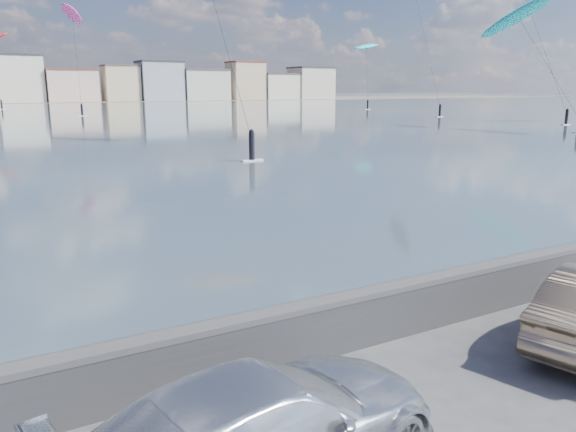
{
  "coord_description": "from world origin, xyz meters",
  "views": [
    {
      "loc": [
        -3.96,
        -4.78,
        4.52
      ],
      "look_at": [
        1.0,
        4.0,
        2.2
      ],
      "focal_mm": 35.0,
      "sensor_mm": 36.0,
      "label": 1
    }
  ],
  "objects": [
    {
      "name": "kitesurfer_5",
      "position": [
        72.53,
        96.35,
        12.81
      ],
      "size": [
        8.56,
        8.43,
        14.22
      ],
      "color": "#19BFBF",
      "rests_on": "ground"
    },
    {
      "name": "car_silver",
      "position": [
        -1.41,
        0.35,
        0.7
      ],
      "size": [
        5.06,
        2.74,
        1.39
      ],
      "primitive_type": "imported",
      "rotation": [
        0.0,
        0.0,
        1.74
      ],
      "color": "silver",
      "rests_on": "ground"
    },
    {
      "name": "kitesurfer_16",
      "position": [
        13.45,
        100.49,
        16.34
      ],
      "size": [
        5.69,
        14.47,
        18.19
      ],
      "color": "#E5338C",
      "rests_on": "ground"
    },
    {
      "name": "seawall",
      "position": [
        0.0,
        2.7,
        0.58
      ],
      "size": [
        400.0,
        0.36,
        1.08
      ],
      "color": "#28282B",
      "rests_on": "ground"
    },
    {
      "name": "kitesurfer_2",
      "position": [
        50.76,
        39.86,
        12.09
      ],
      "size": [
        5.61,
        13.45,
        15.04
      ],
      "color": "#19BFBF",
      "rests_on": "ground"
    }
  ]
}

